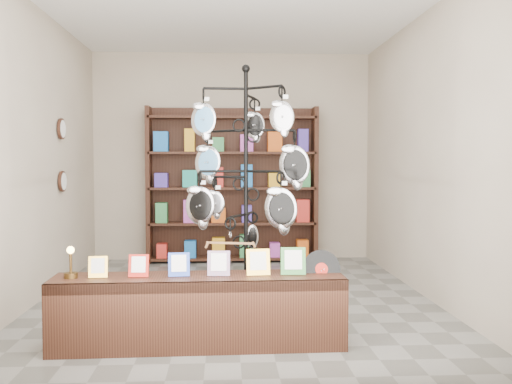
% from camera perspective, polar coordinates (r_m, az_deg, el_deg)
% --- Properties ---
extents(ground, '(5.00, 5.00, 0.00)m').
position_cam_1_polar(ground, '(6.01, -2.05, -10.66)').
color(ground, slate).
rests_on(ground, ground).
extents(room_envelope, '(5.00, 5.00, 5.00)m').
position_cam_1_polar(room_envelope, '(5.86, -2.09, 7.21)').
color(room_envelope, '#B9AA95').
rests_on(room_envelope, ground).
extents(display_tree, '(1.23, 1.21, 2.31)m').
position_cam_1_polar(display_tree, '(5.22, -1.01, 2.03)').
color(display_tree, black).
rests_on(display_tree, ground).
extents(front_shelf, '(2.24, 0.51, 0.79)m').
position_cam_1_polar(front_shelf, '(4.50, -5.70, -11.74)').
color(front_shelf, black).
rests_on(front_shelf, ground).
extents(back_shelving, '(2.42, 0.36, 2.20)m').
position_cam_1_polar(back_shelving, '(8.15, -2.37, 0.25)').
color(back_shelving, black).
rests_on(back_shelving, ground).
extents(wall_clocks, '(0.03, 0.24, 0.84)m').
position_cam_1_polar(wall_clocks, '(6.90, -18.83, 3.51)').
color(wall_clocks, black).
rests_on(wall_clocks, ground).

